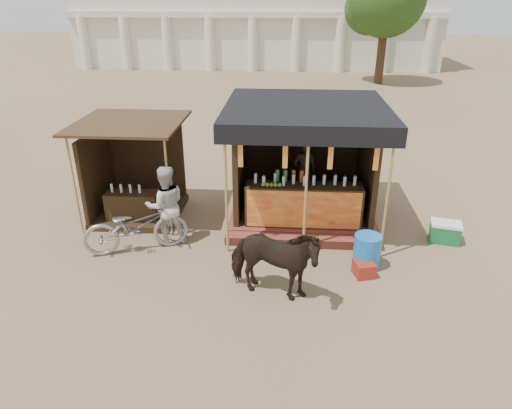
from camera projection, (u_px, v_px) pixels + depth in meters
The scene contains 11 objects.
ground at pixel (250, 296), 8.32m from camera, with size 120.00×120.00×0.00m, color #846B4C.
main_stall at pixel (303, 178), 10.86m from camera, with size 3.60×3.61×2.78m.
secondary_stall at pixel (131, 182), 11.09m from camera, with size 2.40×2.40×2.38m.
cow at pixel (273, 262), 8.00m from camera, with size 0.78×1.72×1.46m, color black.
motorbike at pixel (136, 226), 9.57m from camera, with size 0.75×2.16×1.14m, color #92939A.
bystander at pixel (166, 206), 9.76m from camera, with size 0.86×0.67×1.78m, color beige.
blue_barrel at pixel (367, 252), 9.04m from camera, with size 0.53×0.53×0.72m, color blue.
red_crate at pixel (364, 269), 8.86m from camera, with size 0.36×0.38×0.30m, color maroon.
cooler at pixel (445, 232), 10.06m from camera, with size 0.72×0.57×0.46m.
background_building at pixel (256, 8), 33.86m from camera, with size 26.00×7.45×8.18m.
tree at pixel (383, 0), 26.02m from camera, with size 4.50×4.40×7.00m.
Camera 1 is at (0.60, -6.82, 5.02)m, focal length 32.00 mm.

